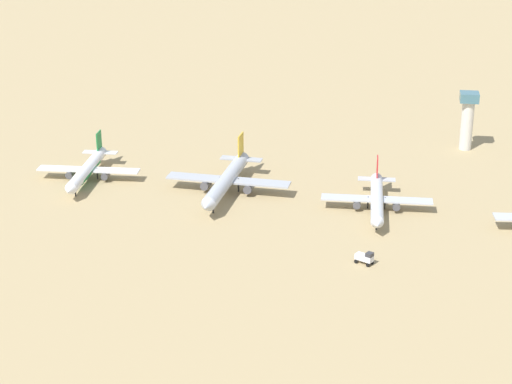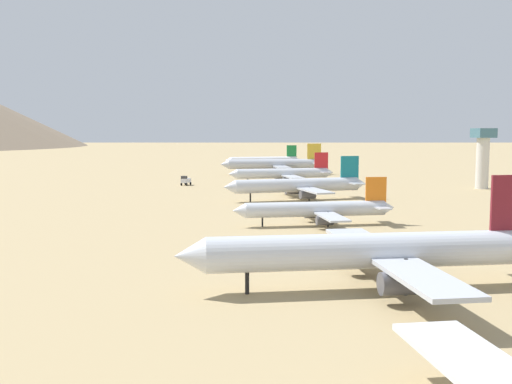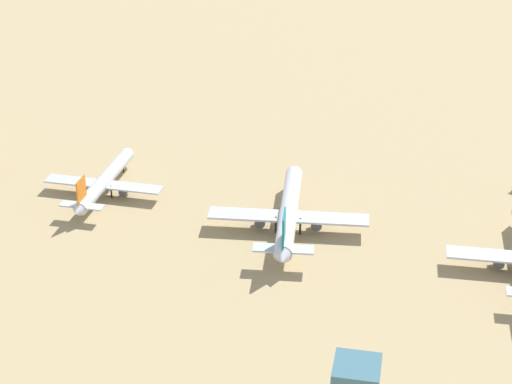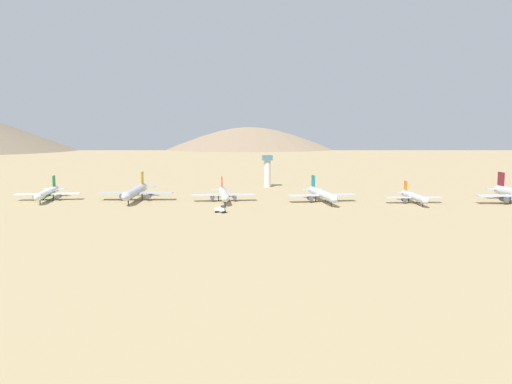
% 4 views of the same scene
% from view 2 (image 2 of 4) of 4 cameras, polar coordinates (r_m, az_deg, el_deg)
% --- Properties ---
extents(ground_plane, '(1941.34, 1941.34, 0.00)m').
position_cam_2_polar(ground_plane, '(196.21, 3.18, -0.74)').
color(ground_plane, tan).
extents(parked_jet_0, '(45.60, 37.04, 13.15)m').
position_cam_2_polar(parked_jet_0, '(354.79, 0.76, 2.97)').
color(parked_jet_0, white).
rests_on(parked_jet_0, ground).
extents(parked_jet_1, '(53.62, 43.60, 15.46)m').
position_cam_2_polar(parked_jet_1, '(303.33, 1.85, 2.62)').
color(parked_jet_1, '#B2B7C1').
rests_on(parked_jet_1, ground).
extents(parked_jet_2, '(45.02, 36.52, 12.99)m').
position_cam_2_polar(parked_jet_2, '(251.70, 2.59, 1.74)').
color(parked_jet_2, silver).
rests_on(parked_jet_2, ground).
extents(parked_jet_3, '(48.48, 39.48, 13.97)m').
position_cam_2_polar(parked_jet_3, '(195.45, 4.06, 0.61)').
color(parked_jet_3, silver).
rests_on(parked_jet_3, ground).
extents(parked_jet_4, '(39.45, 32.00, 11.39)m').
position_cam_2_polar(parked_jet_4, '(144.62, 5.80, -1.64)').
color(parked_jet_4, silver).
rests_on(parked_jet_4, ground).
extents(parked_jet_5, '(56.25, 45.68, 16.22)m').
position_cam_2_polar(parked_jet_5, '(88.64, 11.42, -5.50)').
color(parked_jet_5, silver).
rests_on(parked_jet_5, ground).
extents(service_truck, '(4.75, 5.70, 3.90)m').
position_cam_2_polar(service_truck, '(247.94, -6.62, 1.11)').
color(service_truck, silver).
rests_on(service_truck, ground).
extents(control_tower, '(7.20, 7.20, 23.07)m').
position_cam_2_polar(control_tower, '(247.24, 20.50, 3.32)').
color(control_tower, beige).
rests_on(control_tower, ground).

